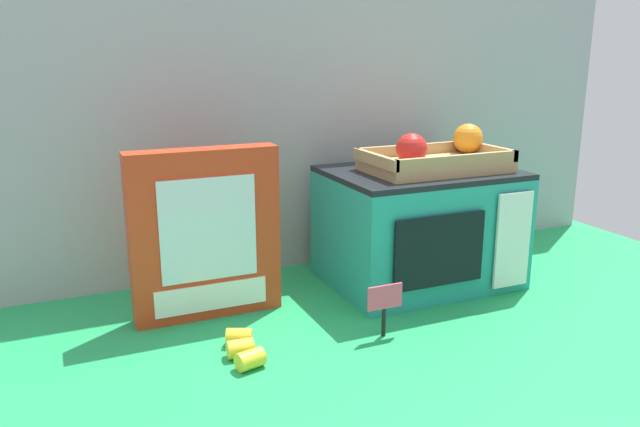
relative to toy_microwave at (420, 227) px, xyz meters
name	(u,v)px	position (x,y,z in m)	size (l,w,h in m)	color
ground_plane	(367,288)	(-0.13, 0.01, -0.13)	(1.70, 1.70, 0.00)	#219E54
display_back_panel	(326,128)	(-0.13, 0.23, 0.20)	(1.61, 0.03, 0.66)	#A0A3A8
toy_microwave	(420,227)	(0.00, 0.00, 0.00)	(0.40, 0.30, 0.26)	teal
food_groups_crate	(436,157)	(0.03, -0.01, 0.16)	(0.30, 0.19, 0.09)	tan
cookie_set_box	(205,234)	(-0.48, 0.01, 0.04)	(0.29, 0.06, 0.33)	red
price_sign	(385,302)	(-0.21, -0.22, -0.06)	(0.07, 0.01, 0.10)	black
loose_toy_banana	(243,348)	(-0.47, -0.19, -0.11)	(0.06, 0.13, 0.03)	yellow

